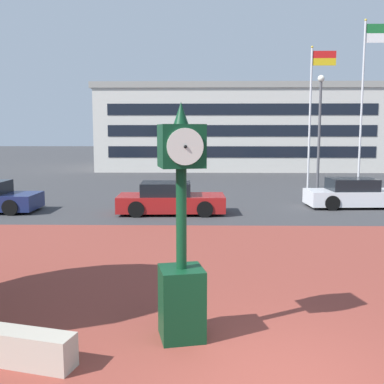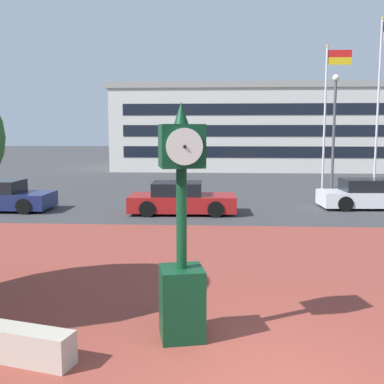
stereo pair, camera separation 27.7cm
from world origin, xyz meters
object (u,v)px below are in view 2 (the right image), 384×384
at_px(car_street_far, 3,197).
at_px(civic_building, 252,128).
at_px(car_street_mid, 181,200).
at_px(flagpole_primary, 327,107).
at_px(street_lamp_post, 334,121).
at_px(flagpole_secondary, 382,89).
at_px(street_clock, 182,244).
at_px(car_street_near, 369,195).

xyz_separation_m(car_street_far, civic_building, (12.13, 24.50, 3.08)).
distance_m(car_street_mid, flagpole_primary, 12.30).
bearing_deg(civic_building, street_lamp_post, -80.81).
bearing_deg(flagpole_primary, car_street_mid, -131.63).
distance_m(car_street_mid, flagpole_secondary, 14.69).
relative_size(street_clock, car_street_mid, 0.86).
height_order(car_street_near, flagpole_primary, flagpole_primary).
bearing_deg(car_street_near, street_clock, -31.19).
xyz_separation_m(civic_building, street_lamp_post, (3.01, -18.60, 0.20)).
height_order(flagpole_primary, street_lamp_post, flagpole_primary).
bearing_deg(civic_building, flagpole_secondary, -69.00).
distance_m(flagpole_primary, flagpole_secondary, 3.17).
xyz_separation_m(car_street_near, car_street_far, (-15.68, -1.42, 0.00)).
distance_m(car_street_mid, car_street_far, 7.63).
xyz_separation_m(car_street_near, civic_building, (-3.55, 23.08, 3.08)).
bearing_deg(car_street_near, car_street_mid, -80.79).
bearing_deg(street_clock, street_lamp_post, 56.98).
distance_m(street_clock, flagpole_primary, 21.43).
relative_size(car_street_mid, street_lamp_post, 0.70).
relative_size(car_street_near, civic_building, 0.18).
distance_m(car_street_near, street_lamp_post, 5.58).
distance_m(car_street_mid, street_lamp_post, 10.28).
relative_size(flagpole_primary, civic_building, 0.33).
distance_m(street_clock, flagpole_secondary, 22.72).
relative_size(flagpole_secondary, street_lamp_post, 1.54).
height_order(car_street_mid, car_street_far, same).
distance_m(car_street_near, civic_building, 23.55).
height_order(car_street_far, street_lamp_post, street_lamp_post).
xyz_separation_m(car_street_mid, flagpole_secondary, (10.70, 8.66, 5.15)).
relative_size(street_clock, civic_building, 0.15).
distance_m(street_clock, car_street_mid, 11.53).
bearing_deg(street_lamp_post, flagpole_primary, 85.85).
height_order(flagpole_primary, flagpole_secondary, flagpole_secondary).
bearing_deg(car_street_near, street_lamp_post, -175.94).
bearing_deg(street_lamp_post, car_street_near, -83.08).
distance_m(car_street_near, car_street_far, 15.74).
bearing_deg(car_street_mid, civic_building, 167.92).
height_order(street_clock, flagpole_secondary, flagpole_secondary).
distance_m(flagpole_secondary, civic_building, 17.41).
bearing_deg(flagpole_secondary, civic_building, 111.00).
bearing_deg(car_street_mid, car_street_near, 100.29).
xyz_separation_m(car_street_near, flagpole_primary, (-0.37, 6.93, 4.14)).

